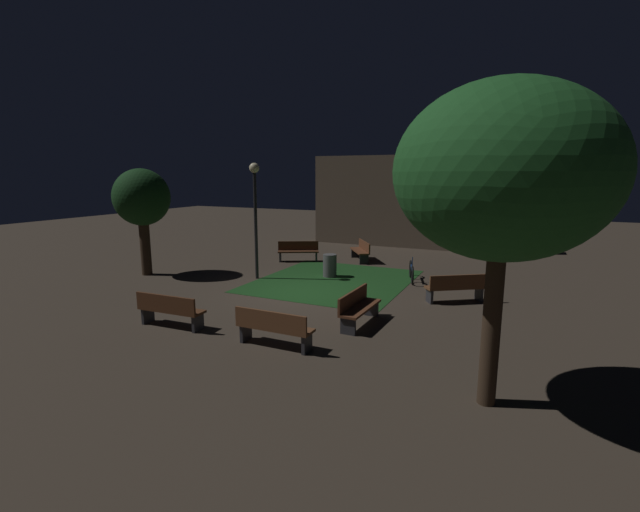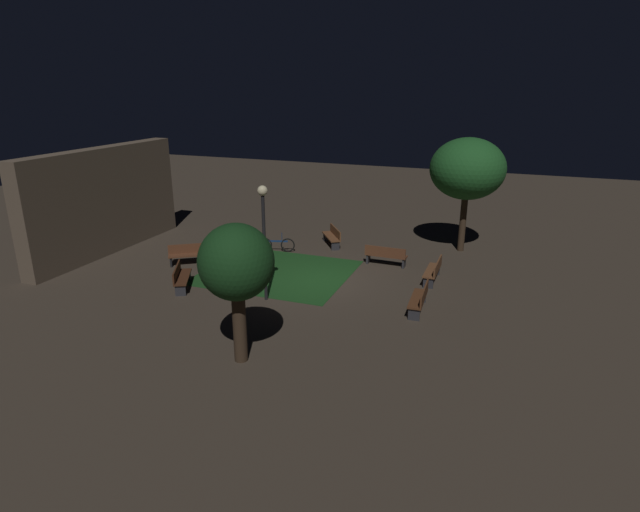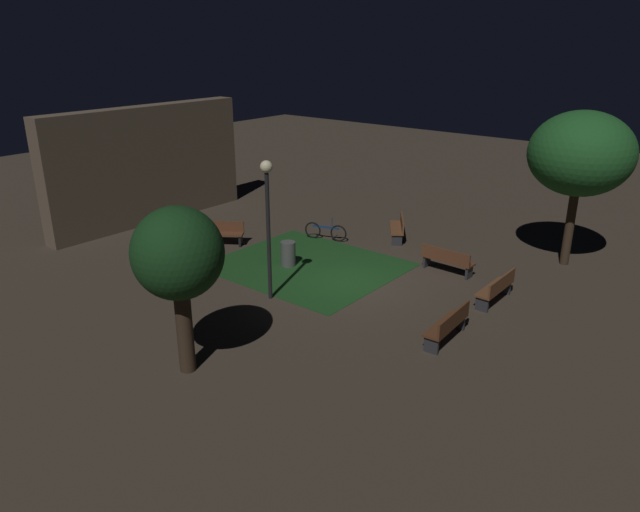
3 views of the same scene
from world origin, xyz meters
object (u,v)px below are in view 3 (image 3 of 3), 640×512
(bench_corner, at_px, (449,325))
(lamp_post_path_center, at_px, (268,206))
(trash_bin, at_px, (288,254))
(bench_front_right, at_px, (190,258))
(bench_back_row, at_px, (220,232))
(bench_near_trees, at_px, (447,260))
(tree_near_wall, at_px, (178,256))
(bench_lawn_edge, at_px, (497,288))
(tree_left_canopy, at_px, (581,154))
(bicycle, at_px, (326,231))
(bench_by_lamp, at_px, (398,227))

(bench_corner, xyz_separation_m, lamp_post_path_center, (-0.96, 5.45, 2.42))
(lamp_post_path_center, bearing_deg, trash_bin, 30.46)
(bench_corner, height_order, bench_front_right, same)
(bench_front_right, xyz_separation_m, bench_back_row, (2.51, 1.29, 0.00))
(bench_near_trees, bearing_deg, bench_back_row, 109.34)
(bench_near_trees, bearing_deg, tree_near_wall, 168.53)
(lamp_post_path_center, xyz_separation_m, trash_bin, (2.35, 1.38, -2.47))
(bench_lawn_edge, relative_size, tree_left_canopy, 0.34)
(bicycle, bearing_deg, bench_back_row, 136.64)
(bench_back_row, relative_size, trash_bin, 2.04)
(lamp_post_path_center, bearing_deg, tree_near_wall, -163.03)
(bench_corner, relative_size, lamp_post_path_center, 0.43)
(trash_bin, bearing_deg, bench_near_trees, -58.29)
(bench_corner, bearing_deg, tree_left_canopy, -4.14)
(bench_lawn_edge, relative_size, bench_near_trees, 0.99)
(bicycle, bearing_deg, bench_by_lamp, -48.76)
(bench_front_right, relative_size, bench_near_trees, 1.00)
(bench_lawn_edge, xyz_separation_m, bench_by_lamp, (3.16, 5.39, 0.00))
(bench_back_row, bearing_deg, bench_lawn_edge, -80.87)
(tree_left_canopy, distance_m, bicycle, 9.38)
(tree_near_wall, relative_size, trash_bin, 4.68)
(bench_lawn_edge, bearing_deg, bench_front_right, 114.80)
(bench_back_row, height_order, bicycle, bicycle)
(bench_front_right, bearing_deg, lamp_post_path_center, -87.52)
(tree_near_wall, height_order, bicycle, tree_near_wall)
(tree_left_canopy, height_order, lamp_post_path_center, tree_left_canopy)
(bench_near_trees, relative_size, lamp_post_path_center, 0.43)
(tree_near_wall, relative_size, tree_left_canopy, 0.77)
(bench_lawn_edge, height_order, bench_by_lamp, same)
(bench_front_right, bearing_deg, bench_by_lamp, -26.33)
(tree_left_canopy, bearing_deg, trash_bin, 130.00)
(bench_corner, bearing_deg, trash_bin, 78.51)
(bench_corner, distance_m, lamp_post_path_center, 6.04)
(bench_lawn_edge, xyz_separation_m, bench_back_row, (-1.66, 10.30, 0.00))
(bench_near_trees, distance_m, tree_left_canopy, 5.52)
(bench_near_trees, height_order, bench_back_row, same)
(lamp_post_path_center, bearing_deg, tree_left_canopy, -35.05)
(tree_left_canopy, bearing_deg, bench_back_row, 119.70)
(bench_near_trees, relative_size, trash_bin, 2.10)
(bench_lawn_edge, bearing_deg, tree_near_wall, 153.13)
(trash_bin, bearing_deg, tree_near_wall, -157.87)
(bench_corner, relative_size, bench_near_trees, 1.00)
(tree_left_canopy, bearing_deg, bench_by_lamp, 103.02)
(bench_back_row, distance_m, bicycle, 4.05)
(bench_by_lamp, xyz_separation_m, bench_back_row, (-4.82, 4.92, 0.00))
(bench_front_right, height_order, trash_bin, bench_front_right)
(lamp_post_path_center, height_order, bicycle, lamp_post_path_center)
(bench_by_lamp, bearing_deg, tree_near_wall, -173.85)
(bench_by_lamp, bearing_deg, tree_left_canopy, -76.98)
(bench_by_lamp, height_order, bicycle, bicycle)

